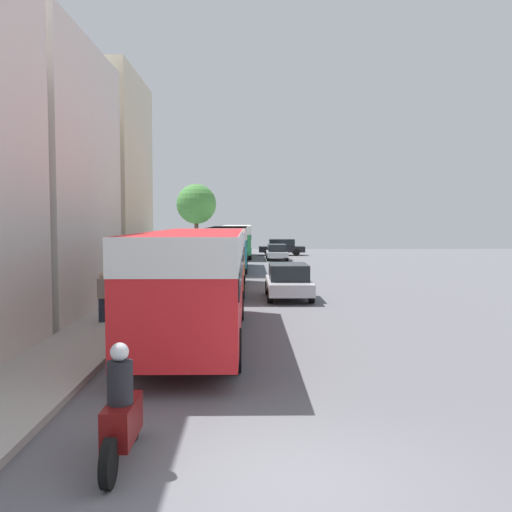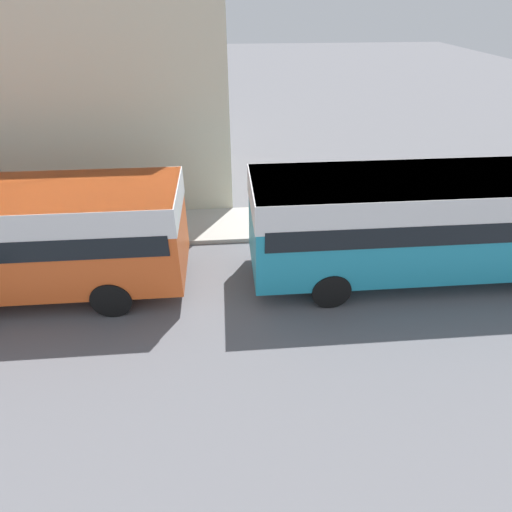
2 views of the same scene
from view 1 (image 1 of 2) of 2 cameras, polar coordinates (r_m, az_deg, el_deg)
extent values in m
plane|color=slate|center=(8.01, 3.92, -21.69)|extent=(120.00, 120.00, 0.00)
cube|color=silver|center=(22.56, -22.18, 7.13)|extent=(5.14, 8.42, 9.82)
cube|color=beige|center=(31.19, -17.23, 7.12)|extent=(6.32, 7.58, 10.84)
cube|color=red|center=(16.15, -5.91, -2.16)|extent=(2.49, 10.78, 2.61)
cube|color=white|center=(16.08, -5.93, 1.07)|extent=(2.52, 10.83, 0.78)
cube|color=black|center=(16.12, -5.91, -1.01)|extent=(2.54, 10.35, 0.57)
cylinder|color=black|center=(19.73, -8.34, -4.94)|extent=(0.28, 1.00, 1.00)
cylinder|color=black|center=(19.56, -1.65, -4.98)|extent=(0.28, 1.00, 1.00)
cylinder|color=black|center=(13.25, -12.18, -9.22)|extent=(0.28, 1.00, 1.00)
cylinder|color=black|center=(12.99, -2.09, -9.39)|extent=(0.28, 1.00, 1.00)
cube|color=#EA5B23|center=(27.76, -3.74, 0.06)|extent=(2.47, 9.23, 2.41)
cube|color=white|center=(27.72, -3.75, 1.79)|extent=(2.50, 9.27, 0.72)
cube|color=black|center=(27.74, -3.75, 0.68)|extent=(2.52, 8.86, 0.53)
cylinder|color=black|center=(30.77, -5.57, -1.85)|extent=(0.28, 1.00, 1.00)
cylinder|color=black|center=(30.67, -1.34, -1.86)|extent=(0.28, 1.00, 1.00)
cylinder|color=black|center=(25.11, -6.66, -3.09)|extent=(0.28, 1.00, 1.00)
cylinder|color=black|center=(24.98, -1.46, -3.11)|extent=(0.28, 1.00, 1.00)
cube|color=teal|center=(39.09, -2.76, 1.12)|extent=(2.51, 9.97, 2.45)
cube|color=white|center=(39.07, -2.76, 2.37)|extent=(2.53, 10.02, 0.73)
cube|color=black|center=(39.08, -2.76, 1.57)|extent=(2.56, 9.57, 0.54)
cylinder|color=black|center=(42.30, -4.17, -0.36)|extent=(0.28, 1.00, 1.00)
cylinder|color=black|center=(42.23, -1.04, -0.36)|extent=(0.28, 1.00, 1.00)
cylinder|color=black|center=(36.15, -4.75, -1.04)|extent=(0.28, 1.00, 1.00)
cylinder|color=black|center=(36.06, -1.08, -1.04)|extent=(0.28, 1.00, 1.00)
cube|color=#2D8447|center=(52.07, -1.92, 1.74)|extent=(2.53, 10.30, 2.43)
cube|color=silver|center=(52.05, -1.92, 2.67)|extent=(2.56, 10.36, 0.73)
cube|color=black|center=(52.07, -1.92, 2.07)|extent=(2.58, 9.89, 0.54)
cylinder|color=black|center=(55.35, -3.06, 0.58)|extent=(0.28, 1.00, 1.00)
cylinder|color=black|center=(55.31, -0.64, 0.59)|extent=(0.28, 1.00, 1.00)
cylinder|color=black|center=(48.98, -3.35, 0.19)|extent=(0.28, 1.00, 1.00)
cylinder|color=black|center=(48.93, -0.63, 0.19)|extent=(0.28, 1.00, 1.00)
cube|color=maroon|center=(8.59, -13.24, -15.71)|extent=(0.38, 1.10, 0.55)
cylinder|color=black|center=(9.42, -12.13, -15.71)|extent=(0.10, 0.64, 0.64)
cylinder|color=black|center=(7.96, -14.52, -19.45)|extent=(0.12, 0.64, 0.64)
cylinder|color=black|center=(8.32, -13.45, -12.20)|extent=(0.36, 0.36, 0.60)
sphere|color=silver|center=(8.22, -13.50, -9.31)|extent=(0.26, 0.26, 0.26)
cube|color=black|center=(55.39, 2.59, 0.68)|extent=(4.43, 1.71, 0.55)
cube|color=black|center=(55.36, 2.59, 1.33)|extent=(2.44, 1.50, 0.71)
cylinder|color=black|center=(54.56, 1.19, 0.35)|extent=(0.64, 0.22, 0.64)
cylinder|color=black|center=(56.12, 1.14, 0.44)|extent=(0.64, 0.22, 0.64)
cylinder|color=black|center=(54.72, 4.07, 0.35)|extent=(0.64, 0.22, 0.64)
cylinder|color=black|center=(56.28, 3.93, 0.45)|extent=(0.64, 0.22, 0.64)
cube|color=#B7B7BC|center=(48.84, 2.09, 0.22)|extent=(1.71, 4.46, 0.43)
cube|color=black|center=(48.82, 2.09, 0.83)|extent=(1.51, 2.45, 0.61)
cylinder|color=black|center=(50.20, 1.11, 0.07)|extent=(0.22, 0.64, 0.64)
cylinder|color=black|center=(50.28, 2.91, 0.07)|extent=(0.22, 0.64, 0.64)
cylinder|color=black|center=(47.45, 1.22, -0.14)|extent=(0.22, 0.64, 0.64)
cylinder|color=black|center=(47.53, 3.12, -0.13)|extent=(0.22, 0.64, 0.64)
cube|color=#B7B7BC|center=(24.87, 3.26, -2.96)|extent=(1.86, 4.42, 0.52)
cube|color=black|center=(24.81, 3.27, -1.59)|extent=(1.64, 2.43, 0.68)
cylinder|color=black|center=(26.22, 1.18, -3.18)|extent=(0.22, 0.64, 0.64)
cylinder|color=black|center=(26.33, 4.91, -3.17)|extent=(0.22, 0.64, 0.64)
cylinder|color=black|center=(23.50, 1.41, -3.97)|extent=(0.22, 0.64, 0.64)
cylinder|color=black|center=(23.63, 5.57, -3.95)|extent=(0.22, 0.64, 0.64)
cylinder|color=#232838|center=(19.08, -15.05, -5.22)|extent=(0.29, 0.29, 0.77)
cylinder|color=gray|center=(18.98, -15.08, -3.13)|extent=(0.36, 0.36, 0.64)
sphere|color=tan|center=(18.94, -15.10, -1.86)|extent=(0.21, 0.21, 0.21)
cylinder|color=#232838|center=(55.10, -4.72, 0.59)|extent=(0.31, 0.31, 0.75)
cylinder|color=black|center=(55.07, -4.72, 1.30)|extent=(0.39, 0.39, 0.63)
sphere|color=tan|center=(55.06, -4.72, 1.73)|extent=(0.20, 0.20, 0.20)
cylinder|color=brown|center=(51.00, -5.97, 1.81)|extent=(0.36, 0.36, 3.37)
sphere|color=#47893D|center=(51.00, -5.99, 5.20)|extent=(3.54, 3.54, 3.54)
camera|label=2|loc=(34.42, 11.95, 9.16)|focal=28.00mm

